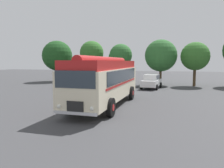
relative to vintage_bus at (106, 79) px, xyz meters
The scene contains 10 objects.
ground_plane 2.16m from the vintage_bus, 126.89° to the right, with size 120.00×120.00×0.00m, color #3D3D3F.
vintage_bus is the anchor object (origin of this frame).
car_near_left 10.75m from the vintage_bus, 109.91° to the left, with size 2.27×4.35×1.66m.
car_mid_left 10.26m from the vintage_bus, 96.99° to the left, with size 2.10×4.27×1.66m.
car_mid_right 11.27m from the vintage_bus, 80.25° to the left, with size 2.21×4.32×1.66m.
tree_far_left 21.06m from the vintage_bus, 130.45° to the left, with size 4.69×4.69×6.42m.
tree_left_of_centre 17.49m from the vintage_bus, 115.97° to the left, with size 3.51×3.51×6.19m.
tree_centre 15.91m from the vintage_bus, 101.65° to the left, with size 3.28×3.22×5.66m.
tree_right_of_centre 15.55m from the vintage_bus, 80.29° to the left, with size 4.25×4.25×6.08m.
tree_far_right 16.59m from the vintage_bus, 65.37° to the left, with size 3.59×3.59×5.62m.
Camera 1 is at (5.66, -13.88, 3.15)m, focal length 35.00 mm.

